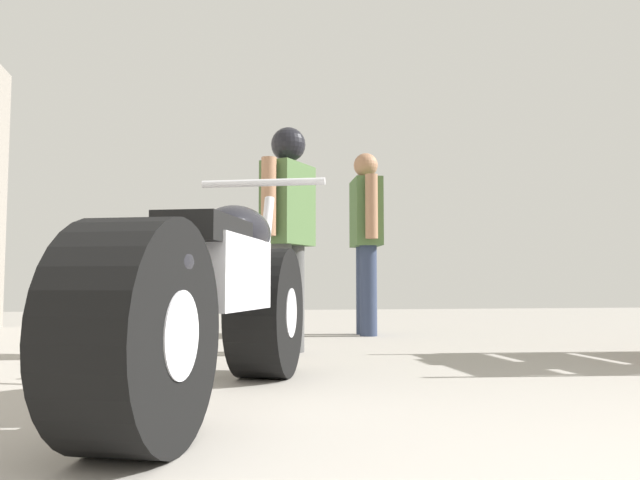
% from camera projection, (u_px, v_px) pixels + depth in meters
% --- Properties ---
extents(ground_plane, '(17.09, 17.09, 0.00)m').
position_uv_depth(ground_plane, '(344.00, 360.00, 4.03)').
color(ground_plane, gray).
extents(motorcycle_maroon_cruiser, '(1.03, 2.17, 1.03)m').
position_uv_depth(motorcycle_maroon_cruiser, '(217.00, 300.00, 2.52)').
color(motorcycle_maroon_cruiser, black).
rests_on(motorcycle_maroon_cruiser, ground_plane).
extents(mechanic_in_blue, '(0.29, 0.72, 1.79)m').
position_uv_depth(mechanic_in_blue, '(366.00, 231.00, 6.19)').
color(mechanic_in_blue, '#2D3851').
rests_on(mechanic_in_blue, ground_plane).
extents(mechanic_with_helmet, '(0.47, 0.57, 1.63)m').
position_uv_depth(mechanic_with_helmet, '(288.00, 217.00, 4.53)').
color(mechanic_with_helmet, '#4C4C4C').
rests_on(mechanic_with_helmet, ground_plane).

